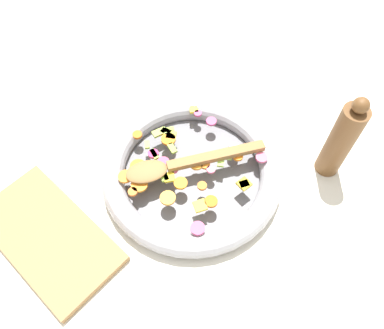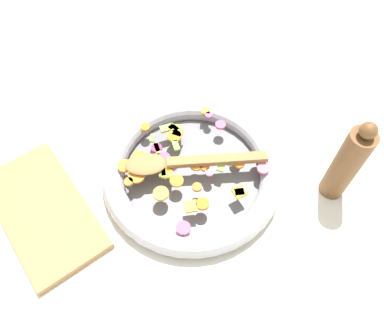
{
  "view_description": "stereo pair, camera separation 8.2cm",
  "coord_description": "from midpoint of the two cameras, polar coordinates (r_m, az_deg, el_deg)",
  "views": [
    {
      "loc": [
        0.3,
        -0.32,
        0.74
      ],
      "look_at": [
        0.0,
        0.0,
        0.05
      ],
      "focal_mm": 35.0,
      "sensor_mm": 36.0,
      "label": 1
    },
    {
      "loc": [
        0.35,
        -0.26,
        0.74
      ],
      "look_at": [
        0.0,
        0.0,
        0.05
      ],
      "focal_mm": 35.0,
      "sensor_mm": 36.0,
      "label": 2
    }
  ],
  "objects": [
    {
      "name": "cutting_board",
      "position": [
        0.86,
        -23.66,
        -10.19
      ],
      "size": [
        0.32,
        0.17,
        0.02
      ],
      "color": "#9E7547",
      "rests_on": "ground_plane"
    },
    {
      "name": "wooden_spoon",
      "position": [
        0.81,
        -4.55,
        -0.11
      ],
      "size": [
        0.2,
        0.28,
        0.01
      ],
      "color": "olive",
      "rests_on": "chopped_vegetables"
    },
    {
      "name": "chopped_vegetables",
      "position": [
        0.82,
        -4.2,
        -0.28
      ],
      "size": [
        0.29,
        0.3,
        0.01
      ],
      "color": "orange",
      "rests_on": "skillet"
    },
    {
      "name": "ground_plane",
      "position": [
        0.86,
        -2.71,
        -2.0
      ],
      "size": [
        4.0,
        4.0,
        0.0
      ],
      "primitive_type": "plane",
      "color": "silver"
    },
    {
      "name": "skillet",
      "position": [
        0.84,
        -2.77,
        -1.24
      ],
      "size": [
        0.41,
        0.41,
        0.05
      ],
      "color": "slate",
      "rests_on": "ground_plane"
    },
    {
      "name": "pepper_mill",
      "position": [
        0.83,
        19.2,
        3.29
      ],
      "size": [
        0.05,
        0.05,
        0.23
      ],
      "color": "brown",
      "rests_on": "ground_plane"
    }
  ]
}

